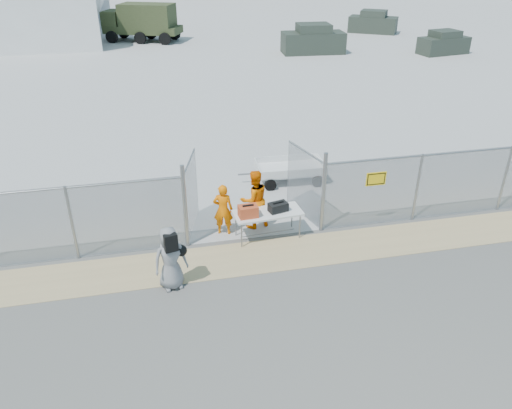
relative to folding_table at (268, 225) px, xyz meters
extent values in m
plane|color=#424242|center=(-0.34, -1.96, -0.42)|extent=(160.00, 160.00, 0.00)
cube|color=#A8A8A8|center=(-0.34, 40.04, -0.41)|extent=(160.00, 80.00, 0.01)
cube|color=tan|center=(-0.34, -0.96, -0.41)|extent=(44.00, 1.60, 0.01)
cube|color=#CA4A24|center=(-0.60, -0.13, 0.59)|extent=(0.56, 0.39, 0.33)
cube|color=black|center=(0.30, -0.01, 0.55)|extent=(0.60, 0.44, 0.26)
imported|color=orange|center=(-1.22, 0.49, 0.38)|extent=(0.66, 0.52, 1.60)
imported|color=orange|center=(-0.25, 0.70, 0.50)|extent=(1.03, 0.88, 1.84)
imported|color=gray|center=(-2.89, -1.78, 0.43)|extent=(0.93, 0.72, 1.70)
camera|label=1|loc=(-3.00, -12.14, 7.38)|focal=35.00mm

